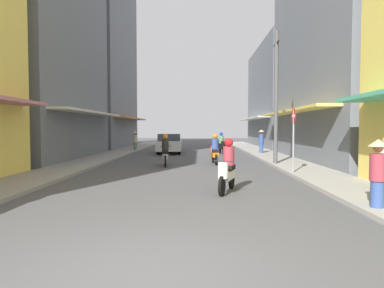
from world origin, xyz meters
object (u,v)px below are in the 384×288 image
object	(u,v)px
street_sign_no_entry	(293,132)
pedestrian_crossing	(261,140)
motorbike_black	(222,144)
motorbike_white	(227,168)
motorbike_silver	(165,152)
motorbike_orange	(215,151)
parked_car	(170,143)
pedestrian_foreground	(135,140)
utility_pole	(276,97)
pedestrian_far	(378,171)

from	to	relation	value
street_sign_no_entry	pedestrian_crossing	bearing A→B (deg)	86.22
street_sign_no_entry	motorbike_black	bearing A→B (deg)	100.50
pedestrian_crossing	street_sign_no_entry	xyz separation A→B (m)	(-0.72, -10.87, 0.72)
motorbike_black	street_sign_no_entry	bearing A→B (deg)	-79.50
motorbike_white	motorbike_silver	size ratio (longest dim) A/B	0.97
motorbike_white	motorbike_orange	xyz separation A→B (m)	(-0.02, 7.82, 0.00)
motorbike_white	street_sign_no_entry	xyz separation A→B (m)	(2.88, 3.55, 1.01)
parked_car	pedestrian_foreground	distance (m)	3.91
motorbike_orange	utility_pole	bearing A→B (deg)	-13.16
motorbike_orange	street_sign_no_entry	bearing A→B (deg)	-55.86
motorbike_orange	pedestrian_crossing	size ratio (longest dim) A/B	1.03
parked_car	street_sign_no_entry	bearing A→B (deg)	-63.49
motorbike_orange	pedestrian_far	size ratio (longest dim) A/B	1.11
motorbike_orange	pedestrian_crossing	world-z (taller)	pedestrian_crossing
pedestrian_crossing	street_sign_no_entry	world-z (taller)	street_sign_no_entry
motorbike_orange	pedestrian_far	xyz separation A→B (m)	(3.13, -10.20, 0.21)
parked_car	pedestrian_far	xyz separation A→B (m)	(6.13, -17.76, 0.18)
utility_pole	parked_car	bearing A→B (deg)	125.99
motorbike_black	utility_pole	world-z (taller)	utility_pole
pedestrian_far	pedestrian_crossing	bearing A→B (deg)	88.34
motorbike_silver	motorbike_black	bearing A→B (deg)	67.28
pedestrian_far	utility_pole	world-z (taller)	utility_pole
pedestrian_foreground	motorbike_black	bearing A→B (deg)	-24.31
pedestrian_foreground	utility_pole	bearing A→B (deg)	-49.91
motorbike_white	pedestrian_foreground	world-z (taller)	pedestrian_foreground
motorbike_silver	motorbike_orange	xyz separation A→B (m)	(2.47, 0.94, 0.00)
motorbike_orange	pedestrian_crossing	bearing A→B (deg)	61.30
parked_car	utility_pole	size ratio (longest dim) A/B	0.63
motorbike_orange	pedestrian_far	bearing A→B (deg)	-72.96
utility_pole	motorbike_orange	bearing A→B (deg)	166.84
motorbike_orange	street_sign_no_entry	distance (m)	5.26
motorbike_white	pedestrian_foreground	bearing A→B (deg)	108.74
parked_car	street_sign_no_entry	size ratio (longest dim) A/B	1.57
pedestrian_crossing	street_sign_no_entry	distance (m)	10.92
motorbike_silver	motorbike_black	world-z (taller)	same
motorbike_silver	pedestrian_crossing	world-z (taller)	pedestrian_crossing
parked_car	pedestrian_crossing	size ratio (longest dim) A/B	2.36
parked_car	pedestrian_foreground	size ratio (longest dim) A/B	2.57
parked_car	pedestrian_foreground	xyz separation A→B (m)	(-3.03, 2.46, 0.18)
motorbike_silver	motorbike_orange	distance (m)	2.65
motorbike_orange	parked_car	size ratio (longest dim) A/B	0.43
motorbike_silver	parked_car	size ratio (longest dim) A/B	0.43
street_sign_no_entry	motorbike_silver	bearing A→B (deg)	148.16
motorbike_black	motorbike_orange	bearing A→B (deg)	-96.74
parked_car	utility_pole	distance (m)	10.55
pedestrian_foreground	street_sign_no_entry	size ratio (longest dim) A/B	0.61
motorbike_white	motorbike_black	xyz separation A→B (m)	(0.80, 14.75, 0.00)
motorbike_black	street_sign_no_entry	world-z (taller)	street_sign_no_entry
pedestrian_crossing	utility_pole	xyz separation A→B (m)	(-0.62, -7.30, 2.40)
pedestrian_foreground	pedestrian_crossing	xyz separation A→B (m)	(9.65, -3.43, 0.08)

